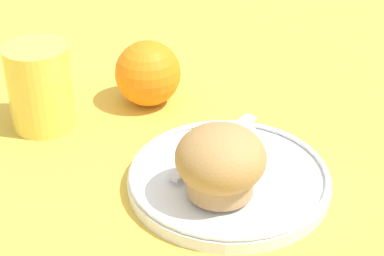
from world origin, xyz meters
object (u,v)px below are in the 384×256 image
muffin (220,162)px  orange_fruit (148,73)px  butter_knife (214,145)px  juice_glass (40,87)px

muffin → orange_fruit: bearing=70.8°
muffin → butter_knife: (0.05, 0.06, -0.03)m
orange_fruit → juice_glass: juice_glass is taller
muffin → butter_knife: 0.09m
muffin → juice_glass: 0.27m
muffin → orange_fruit: (0.08, 0.22, -0.01)m
muffin → juice_glass: juice_glass is taller
muffin → orange_fruit: muffin is taller
muffin → butter_knife: bearing=51.6°
juice_glass → butter_knife: bearing=-61.7°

